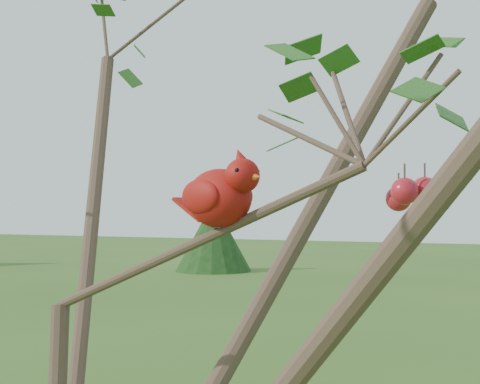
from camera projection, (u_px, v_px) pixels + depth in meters
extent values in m
sphere|color=#B31824|center=(399.00, 199.00, 1.14)|extent=(0.04, 0.04, 0.04)
sphere|color=#B31824|center=(406.00, 50.00, 1.65)|extent=(0.04, 0.04, 0.04)
sphere|color=#B31824|center=(425.00, 190.00, 1.08)|extent=(0.04, 0.04, 0.04)
sphere|color=#B31824|center=(405.00, 191.00, 1.06)|extent=(0.04, 0.04, 0.04)
ellipsoid|color=#A0140D|center=(219.00, 198.00, 1.23)|extent=(0.15, 0.13, 0.10)
sphere|color=#A0140D|center=(242.00, 176.00, 1.19)|extent=(0.07, 0.07, 0.06)
cone|color=#A0140D|center=(240.00, 158.00, 1.20)|extent=(0.05, 0.04, 0.04)
cone|color=#D85914|center=(255.00, 177.00, 1.17)|extent=(0.03, 0.03, 0.02)
ellipsoid|color=black|center=(251.00, 178.00, 1.18)|extent=(0.03, 0.03, 0.03)
cube|color=#A0140D|center=(191.00, 210.00, 1.28)|extent=(0.08, 0.05, 0.04)
ellipsoid|color=#A0140D|center=(234.00, 197.00, 1.26)|extent=(0.09, 0.06, 0.06)
ellipsoid|color=#A0140D|center=(200.00, 196.00, 1.21)|extent=(0.09, 0.06, 0.06)
cylinder|color=#3D2C21|center=(213.00, 239.00, 23.45)|extent=(0.31, 0.31, 2.08)
cone|color=black|center=(213.00, 236.00, 23.45)|extent=(2.43, 2.43, 2.25)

